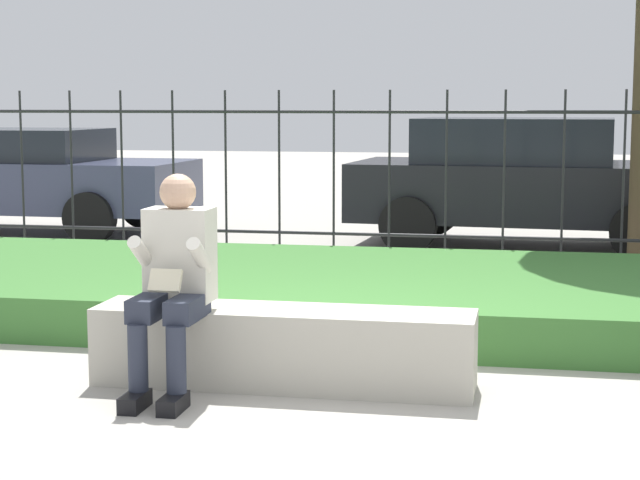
{
  "coord_description": "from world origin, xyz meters",
  "views": [
    {
      "loc": [
        1.08,
        -6.01,
        1.66
      ],
      "look_at": [
        -0.21,
        0.59,
        0.8
      ],
      "focal_mm": 60.0,
      "sensor_mm": 36.0,
      "label": 1
    }
  ],
  "objects_px": {
    "car_parked_center": "(525,180)",
    "car_parked_left": "(16,177)",
    "person_seated_reader": "(174,275)",
    "stone_bench": "(284,352)"
  },
  "relations": [
    {
      "from": "car_parked_center",
      "to": "car_parked_left",
      "type": "bearing_deg",
      "value": -177.31
    },
    {
      "from": "person_seated_reader",
      "to": "car_parked_center",
      "type": "height_order",
      "value": "car_parked_center"
    },
    {
      "from": "stone_bench",
      "to": "car_parked_left",
      "type": "height_order",
      "value": "car_parked_left"
    },
    {
      "from": "car_parked_left",
      "to": "car_parked_center",
      "type": "relative_size",
      "value": 1.08
    },
    {
      "from": "car_parked_center",
      "to": "person_seated_reader",
      "type": "bearing_deg",
      "value": -101.51
    },
    {
      "from": "stone_bench",
      "to": "car_parked_center",
      "type": "distance_m",
      "value": 6.69
    },
    {
      "from": "stone_bench",
      "to": "car_parked_left",
      "type": "relative_size",
      "value": 0.51
    },
    {
      "from": "stone_bench",
      "to": "person_seated_reader",
      "type": "bearing_deg",
      "value": -154.25
    },
    {
      "from": "person_seated_reader",
      "to": "car_parked_left",
      "type": "bearing_deg",
      "value": 122.92
    },
    {
      "from": "person_seated_reader",
      "to": "car_parked_center",
      "type": "distance_m",
      "value": 7.07
    }
  ]
}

